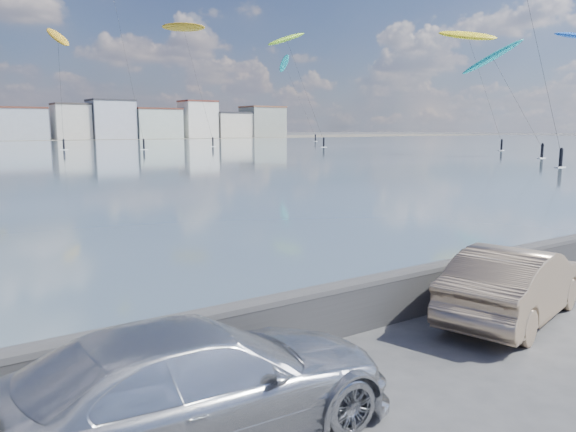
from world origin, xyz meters
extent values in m
plane|color=#333335|center=(0.00, 0.00, 0.00)|extent=(700.00, 700.00, 0.00)
cube|color=#28282B|center=(0.00, 2.70, 0.45)|extent=(400.00, 0.35, 0.90)
cylinder|color=#28282B|center=(0.00, 2.70, 0.90)|extent=(400.00, 0.36, 0.36)
cube|color=#9EA8B7|center=(25.50, 186.00, 4.75)|extent=(15.00, 12.00, 9.50)
cube|color=#562D23|center=(25.50, 186.00, 9.80)|extent=(15.30, 12.24, 0.60)
cube|color=beige|center=(41.00, 186.00, 5.50)|extent=(11.00, 9.00, 11.00)
cube|color=#383330|center=(41.00, 186.00, 11.30)|extent=(11.22, 9.18, 0.60)
cube|color=#B2B7C6|center=(54.00, 186.00, 6.25)|extent=(14.00, 11.00, 12.50)
cube|color=#2D2D33|center=(54.00, 186.00, 12.80)|extent=(14.28, 11.22, 0.60)
cube|color=#B7C6BC|center=(69.50, 186.00, 5.00)|extent=(16.00, 12.00, 10.00)
cube|color=#562D23|center=(69.50, 186.00, 10.30)|extent=(16.32, 12.24, 0.60)
cube|color=white|center=(86.00, 186.00, 6.50)|extent=(12.00, 10.00, 13.00)
cube|color=brown|center=(86.00, 186.00, 13.30)|extent=(12.24, 10.20, 0.60)
cube|color=beige|center=(99.50, 186.00, 4.50)|extent=(14.00, 11.00, 9.00)
cube|color=#2D2D33|center=(99.50, 186.00, 9.30)|extent=(14.28, 11.22, 0.60)
cube|color=gray|center=(114.00, 186.00, 5.75)|extent=(15.00, 12.00, 11.50)
cube|color=brown|center=(114.00, 186.00, 11.80)|extent=(15.30, 12.24, 0.60)
imported|color=#B3B6BB|center=(-2.57, 0.83, 0.79)|extent=(5.45, 2.26, 1.58)
imported|color=tan|center=(4.96, 1.36, 0.77)|extent=(4.96, 2.81, 1.55)
ellipsoid|color=#8CD826|center=(61.36, 92.36, 21.72)|extent=(9.50, 3.16, 4.16)
cube|color=white|center=(64.43, 83.60, 0.05)|extent=(1.40, 0.42, 0.08)
cylinder|color=black|center=(64.43, 83.60, 0.95)|extent=(0.36, 0.36, 1.70)
sphere|color=black|center=(64.43, 83.60, 1.85)|extent=(0.28, 0.28, 0.28)
cylinder|color=black|center=(62.89, 87.98, 11.51)|extent=(3.11, 8.79, 20.43)
ellipsoid|color=yellow|center=(80.06, 62.20, 20.18)|extent=(9.80, 9.12, 3.33)
cube|color=white|center=(80.08, 53.96, 0.05)|extent=(1.40, 0.42, 0.08)
cylinder|color=black|center=(80.08, 53.96, 0.95)|extent=(0.36, 0.36, 1.70)
sphere|color=black|center=(80.08, 53.96, 1.85)|extent=(0.28, 0.28, 0.28)
cylinder|color=black|center=(80.07, 58.08, 10.74)|extent=(0.05, 8.27, 18.89)
ellipsoid|color=#19BFBF|center=(88.54, 133.21, 22.22)|extent=(4.82, 7.79, 5.34)
cube|color=white|center=(91.04, 121.31, 0.05)|extent=(1.40, 0.42, 0.08)
cylinder|color=black|center=(91.04, 121.31, 0.95)|extent=(0.36, 0.36, 1.70)
sphere|color=black|center=(91.04, 121.31, 1.85)|extent=(0.28, 0.28, 0.28)
cylinder|color=black|center=(89.79, 127.26, 11.76)|extent=(2.53, 11.93, 20.93)
cube|color=white|center=(30.29, 91.76, 0.05)|extent=(1.40, 0.42, 0.08)
cylinder|color=black|center=(30.29, 91.76, 0.95)|extent=(0.36, 0.36, 1.70)
sphere|color=black|center=(30.29, 91.76, 1.85)|extent=(0.28, 0.28, 0.28)
cylinder|color=black|center=(30.10, 98.87, 17.20)|extent=(0.41, 14.26, 31.81)
cube|color=white|center=(48.66, 25.37, 0.05)|extent=(1.40, 0.42, 0.08)
cylinder|color=black|center=(48.66, 25.37, 0.95)|extent=(0.36, 0.36, 1.70)
sphere|color=black|center=(48.66, 25.37, 1.85)|extent=(0.28, 0.28, 0.28)
cylinder|color=black|center=(47.89, 28.95, 14.25)|extent=(1.58, 7.20, 25.90)
ellipsoid|color=#BF8C19|center=(46.32, 109.19, 24.94)|extent=(8.49, 10.75, 2.92)
cube|color=white|center=(47.70, 99.15, 0.05)|extent=(1.40, 0.42, 0.08)
cylinder|color=black|center=(47.70, 99.15, 0.95)|extent=(0.36, 0.36, 1.70)
sphere|color=black|center=(47.70, 99.15, 1.85)|extent=(0.28, 0.28, 0.28)
cylinder|color=black|center=(47.01, 104.17, 13.12)|extent=(1.41, 10.07, 23.65)
ellipsoid|color=#BF8C19|center=(20.01, 105.66, 20.21)|extent=(3.88, 7.49, 4.79)
cube|color=white|center=(18.40, 99.03, 0.05)|extent=(1.40, 0.42, 0.08)
cylinder|color=black|center=(18.40, 99.03, 0.95)|extent=(0.36, 0.36, 1.70)
sphere|color=black|center=(18.40, 99.03, 1.85)|extent=(0.28, 0.28, 0.28)
cylinder|color=black|center=(19.20, 102.34, 10.75)|extent=(1.65, 6.67, 18.92)
ellipsoid|color=#19BFBF|center=(65.34, 46.11, 13.85)|extent=(6.42, 8.72, 5.28)
cube|color=white|center=(62.70, 35.91, 0.05)|extent=(1.40, 0.42, 0.08)
cylinder|color=black|center=(62.70, 35.91, 0.95)|extent=(0.36, 0.36, 1.70)
sphere|color=black|center=(62.70, 35.91, 1.85)|extent=(0.28, 0.28, 0.28)
cylinder|color=black|center=(64.02, 41.01, 7.58)|extent=(2.67, 10.23, 12.57)
camera|label=1|loc=(-5.41, -5.32, 4.00)|focal=35.00mm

